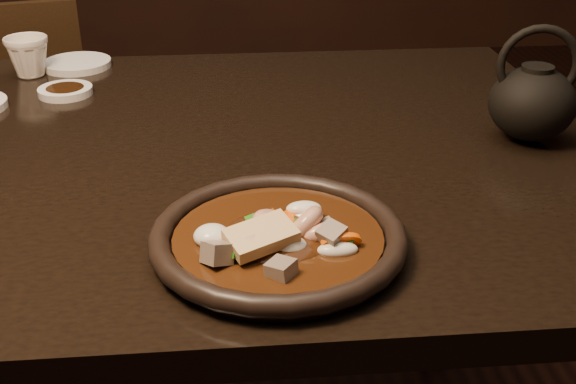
{
  "coord_description": "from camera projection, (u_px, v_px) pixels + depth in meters",
  "views": [
    {
      "loc": [
        0.26,
        -0.95,
        1.16
      ],
      "look_at": [
        0.32,
        -0.25,
        0.8
      ],
      "focal_mm": 45.0,
      "sensor_mm": 36.0,
      "label": 1
    }
  ],
  "objects": [
    {
      "name": "plate",
      "position": [
        278.0,
        239.0,
        0.77
      ],
      "size": [
        0.28,
        0.28,
        0.03
      ],
      "color": "black",
      "rests_on": "table"
    },
    {
      "name": "teapot",
      "position": [
        533.0,
        99.0,
        1.01
      ],
      "size": [
        0.15,
        0.12,
        0.16
      ],
      "rotation": [
        0.0,
        0.0,
        -0.21
      ],
      "color": "black",
      "rests_on": "table"
    },
    {
      "name": "saucer_right",
      "position": [
        77.0,
        64.0,
        1.35
      ],
      "size": [
        0.12,
        0.12,
        0.01
      ],
      "primitive_type": "cylinder",
      "color": "white",
      "rests_on": "table"
    },
    {
      "name": "chair",
      "position": [
        14.0,
        151.0,
        1.75
      ],
      "size": [
        0.47,
        0.47,
        0.82
      ],
      "rotation": [
        0.0,
        0.0,
        3.38
      ],
      "color": "black",
      "rests_on": "floor"
    },
    {
      "name": "soy_dish",
      "position": [
        65.0,
        91.0,
        1.21
      ],
      "size": [
        0.09,
        0.09,
        0.01
      ],
      "primitive_type": "cylinder",
      "color": "white",
      "rests_on": "table"
    },
    {
      "name": "stirfry",
      "position": [
        280.0,
        237.0,
        0.76
      ],
      "size": [
        0.17,
        0.15,
        0.06
      ],
      "color": "#321809",
      "rests_on": "plate"
    },
    {
      "name": "tea_cup",
      "position": [
        28.0,
        55.0,
        1.29
      ],
      "size": [
        0.08,
        0.07,
        0.08
      ],
      "primitive_type": "imported",
      "rotation": [
        0.0,
        0.0,
        -0.03
      ],
      "color": "white",
      "rests_on": "table"
    },
    {
      "name": "table",
      "position": [
        50.0,
        199.0,
        1.04
      ],
      "size": [
        1.6,
        0.9,
        0.75
      ],
      "color": "black",
      "rests_on": "floor"
    }
  ]
}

